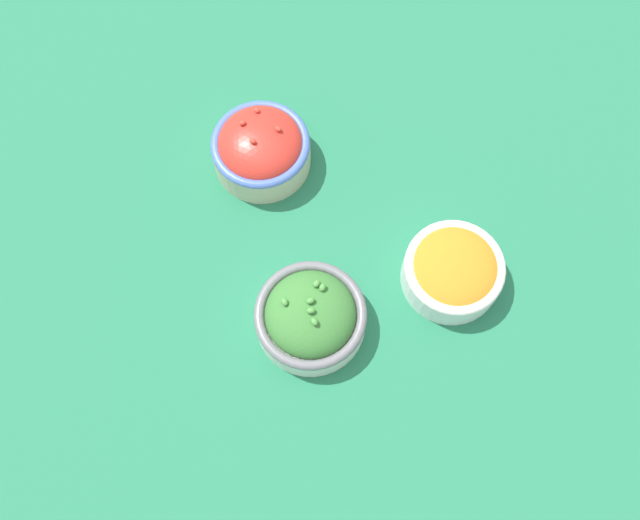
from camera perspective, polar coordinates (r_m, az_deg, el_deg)
ground_plane at (r=0.86m, az=0.00°, el=-0.70°), size 3.00×3.00×0.00m
bowl_cherry_tomatoes at (r=0.90m, az=-4.75°, el=8.92°), size 0.12×0.12×0.07m
bowl_broccoli at (r=0.81m, az=-0.76°, el=-4.52°), size 0.13×0.13×0.07m
bowl_carrots at (r=0.85m, az=10.61°, el=-0.81°), size 0.12×0.12×0.05m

